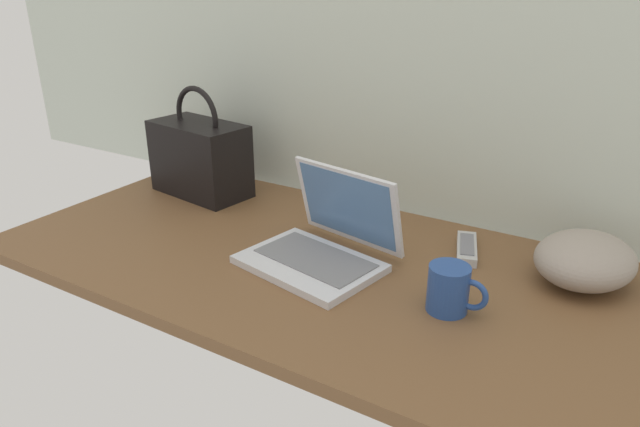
{
  "coord_description": "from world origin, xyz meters",
  "views": [
    {
      "loc": [
        0.63,
        -1.04,
        0.66
      ],
      "look_at": [
        0.0,
        0.0,
        0.15
      ],
      "focal_mm": 32.28,
      "sensor_mm": 36.0,
      "label": 1
    }
  ],
  "objects_px": {
    "laptop": "(324,243)",
    "remote_control_near": "(467,248)",
    "coffee_mug": "(450,288)",
    "cushion": "(585,260)",
    "handbag": "(200,157)"
  },
  "relations": [
    {
      "from": "remote_control_near",
      "to": "handbag",
      "type": "bearing_deg",
      "value": -178.62
    },
    {
      "from": "coffee_mug",
      "to": "cushion",
      "type": "relative_size",
      "value": 0.52
    },
    {
      "from": "laptop",
      "to": "remote_control_near",
      "type": "bearing_deg",
      "value": 38.15
    },
    {
      "from": "cushion",
      "to": "coffee_mug",
      "type": "bearing_deg",
      "value": -128.97
    },
    {
      "from": "laptop",
      "to": "coffee_mug",
      "type": "relative_size",
      "value": 2.85
    },
    {
      "from": "laptop",
      "to": "cushion",
      "type": "xyz_separation_m",
      "value": [
        0.54,
        0.21,
        0.01
      ]
    },
    {
      "from": "handbag",
      "to": "cushion",
      "type": "xyz_separation_m",
      "value": [
        1.09,
        0.01,
        -0.06
      ]
    },
    {
      "from": "handbag",
      "to": "cushion",
      "type": "bearing_deg",
      "value": 0.53
    },
    {
      "from": "laptop",
      "to": "handbag",
      "type": "height_order",
      "value": "handbag"
    },
    {
      "from": "remote_control_near",
      "to": "handbag",
      "type": "xyz_separation_m",
      "value": [
        -0.83,
        -0.02,
        0.1
      ]
    },
    {
      "from": "remote_control_near",
      "to": "cushion",
      "type": "bearing_deg",
      "value": -2.16
    },
    {
      "from": "laptop",
      "to": "remote_control_near",
      "type": "height_order",
      "value": "laptop"
    },
    {
      "from": "laptop",
      "to": "remote_control_near",
      "type": "distance_m",
      "value": 0.35
    },
    {
      "from": "handbag",
      "to": "cushion",
      "type": "distance_m",
      "value": 1.1
    },
    {
      "from": "laptop",
      "to": "handbag",
      "type": "xyz_separation_m",
      "value": [
        -0.56,
        0.2,
        0.07
      ]
    }
  ]
}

